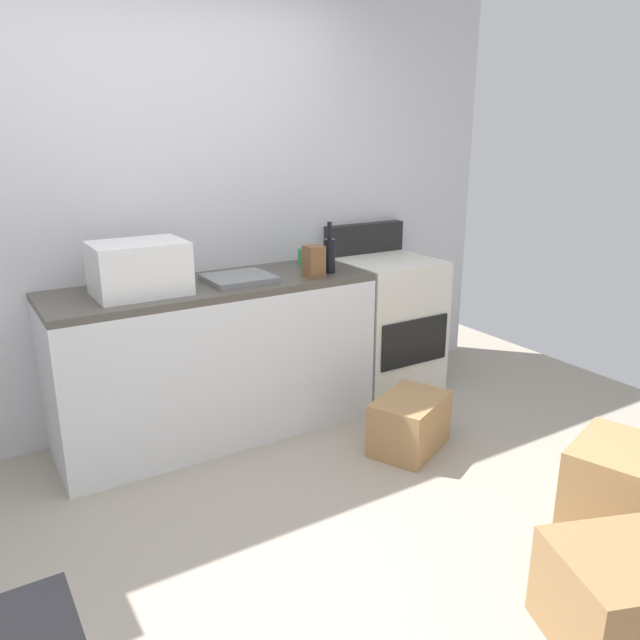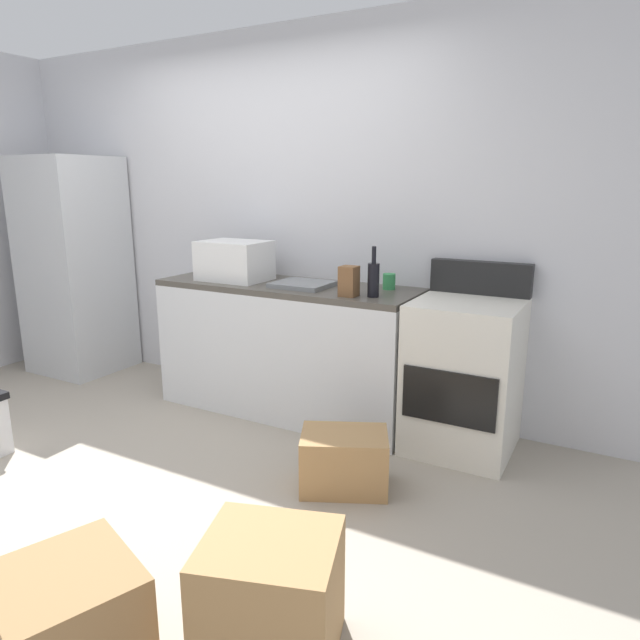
{
  "view_description": "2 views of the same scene",
  "coord_description": "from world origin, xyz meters",
  "px_view_note": "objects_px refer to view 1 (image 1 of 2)",
  "views": [
    {
      "loc": [
        -0.95,
        -1.94,
        1.71
      ],
      "look_at": [
        0.67,
        0.67,
        0.76
      ],
      "focal_mm": 34.83,
      "sensor_mm": 36.0,
      "label": 1
    },
    {
      "loc": [
        2.3,
        -1.98,
        1.56
      ],
      "look_at": [
        0.77,
        0.8,
        0.79
      ],
      "focal_mm": 31.82,
      "sensor_mm": 36.0,
      "label": 2
    }
  ],
  "objects_px": {
    "coffee_mug": "(304,257)",
    "stove_oven": "(385,323)",
    "cardboard_box_medium": "(620,600)",
    "cardboard_box_large": "(410,423)",
    "microwave": "(139,268)",
    "wine_bottle": "(329,254)",
    "cardboard_box_small": "(620,493)",
    "knife_block": "(314,262)"
  },
  "relations": [
    {
      "from": "cardboard_box_small",
      "to": "cardboard_box_medium",
      "type": "bearing_deg",
      "value": -146.41
    },
    {
      "from": "cardboard_box_small",
      "to": "cardboard_box_large",
      "type": "bearing_deg",
      "value": 103.67
    },
    {
      "from": "wine_bottle",
      "to": "coffee_mug",
      "type": "bearing_deg",
      "value": 92.09
    },
    {
      "from": "knife_block",
      "to": "cardboard_box_large",
      "type": "height_order",
      "value": "knife_block"
    },
    {
      "from": "stove_oven",
      "to": "wine_bottle",
      "type": "xyz_separation_m",
      "value": [
        -0.53,
        -0.14,
        0.54
      ]
    },
    {
      "from": "stove_oven",
      "to": "microwave",
      "type": "xyz_separation_m",
      "value": [
        -1.62,
        -0.04,
        0.57
      ]
    },
    {
      "from": "knife_block",
      "to": "cardboard_box_large",
      "type": "distance_m",
      "value": 1.05
    },
    {
      "from": "cardboard_box_large",
      "to": "coffee_mug",
      "type": "bearing_deg",
      "value": 98.74
    },
    {
      "from": "knife_block",
      "to": "wine_bottle",
      "type": "bearing_deg",
      "value": 20.09
    },
    {
      "from": "knife_block",
      "to": "stove_oven",
      "type": "bearing_deg",
      "value": 15.57
    },
    {
      "from": "stove_oven",
      "to": "knife_block",
      "type": "relative_size",
      "value": 6.11
    },
    {
      "from": "microwave",
      "to": "cardboard_box_large",
      "type": "relative_size",
      "value": 1.03
    },
    {
      "from": "microwave",
      "to": "knife_block",
      "type": "height_order",
      "value": "microwave"
    },
    {
      "from": "cardboard_box_large",
      "to": "microwave",
      "type": "bearing_deg",
      "value": 149.32
    },
    {
      "from": "microwave",
      "to": "cardboard_box_large",
      "type": "height_order",
      "value": "microwave"
    },
    {
      "from": "coffee_mug",
      "to": "stove_oven",
      "type": "bearing_deg",
      "value": -14.14
    },
    {
      "from": "microwave",
      "to": "cardboard_box_large",
      "type": "distance_m",
      "value": 1.67
    },
    {
      "from": "knife_block",
      "to": "cardboard_box_medium",
      "type": "relative_size",
      "value": 0.41
    },
    {
      "from": "cardboard_box_medium",
      "to": "microwave",
      "type": "bearing_deg",
      "value": 113.3
    },
    {
      "from": "stove_oven",
      "to": "cardboard_box_small",
      "type": "distance_m",
      "value": 1.87
    },
    {
      "from": "stove_oven",
      "to": "coffee_mug",
      "type": "relative_size",
      "value": 11.0
    },
    {
      "from": "wine_bottle",
      "to": "cardboard_box_medium",
      "type": "distance_m",
      "value": 2.24
    },
    {
      "from": "stove_oven",
      "to": "wine_bottle",
      "type": "distance_m",
      "value": 0.77
    },
    {
      "from": "microwave",
      "to": "cardboard_box_medium",
      "type": "height_order",
      "value": "microwave"
    },
    {
      "from": "wine_bottle",
      "to": "cardboard_box_large",
      "type": "relative_size",
      "value": 0.67
    },
    {
      "from": "knife_block",
      "to": "cardboard_box_small",
      "type": "distance_m",
      "value": 1.91
    },
    {
      "from": "coffee_mug",
      "to": "cardboard_box_medium",
      "type": "height_order",
      "value": "coffee_mug"
    },
    {
      "from": "cardboard_box_large",
      "to": "cardboard_box_medium",
      "type": "relative_size",
      "value": 1.02
    },
    {
      "from": "wine_bottle",
      "to": "cardboard_box_small",
      "type": "height_order",
      "value": "wine_bottle"
    },
    {
      "from": "wine_bottle",
      "to": "cardboard_box_medium",
      "type": "bearing_deg",
      "value": -94.23
    },
    {
      "from": "stove_oven",
      "to": "cardboard_box_large",
      "type": "xyz_separation_m",
      "value": [
        -0.41,
        -0.77,
        -0.31
      ]
    },
    {
      "from": "microwave",
      "to": "wine_bottle",
      "type": "xyz_separation_m",
      "value": [
        1.09,
        -0.09,
        -0.03
      ]
    },
    {
      "from": "wine_bottle",
      "to": "coffee_mug",
      "type": "relative_size",
      "value": 3.0
    },
    {
      "from": "wine_bottle",
      "to": "cardboard_box_large",
      "type": "height_order",
      "value": "wine_bottle"
    },
    {
      "from": "cardboard_box_large",
      "to": "cardboard_box_medium",
      "type": "bearing_deg",
      "value": -101.04
    },
    {
      "from": "knife_block",
      "to": "cardboard_box_medium",
      "type": "bearing_deg",
      "value": -90.49
    },
    {
      "from": "cardboard_box_small",
      "to": "stove_oven",
      "type": "bearing_deg",
      "value": 85.63
    },
    {
      "from": "stove_oven",
      "to": "microwave",
      "type": "distance_m",
      "value": 1.72
    },
    {
      "from": "stove_oven",
      "to": "coffee_mug",
      "type": "xyz_separation_m",
      "value": [
        -0.54,
        0.14,
        0.48
      ]
    },
    {
      "from": "wine_bottle",
      "to": "knife_block",
      "type": "height_order",
      "value": "wine_bottle"
    },
    {
      "from": "wine_bottle",
      "to": "coffee_mug",
      "type": "height_order",
      "value": "wine_bottle"
    },
    {
      "from": "microwave",
      "to": "cardboard_box_medium",
      "type": "bearing_deg",
      "value": -66.7
    }
  ]
}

